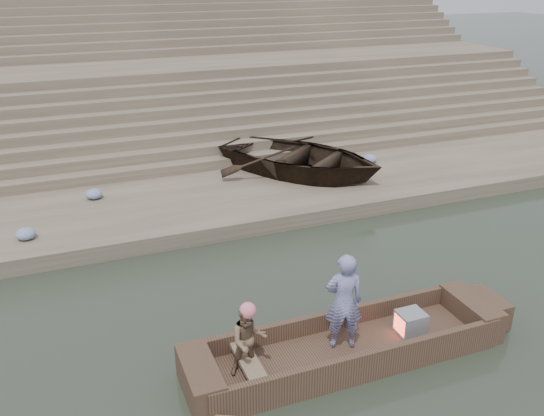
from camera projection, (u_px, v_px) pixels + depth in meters
lower_landing at (174, 208)px, 15.23m from camera, size 32.00×4.00×0.40m
mid_landing at (128, 104)px, 21.18m from camera, size 32.00×3.00×2.80m
upper_landing at (103, 47)px, 26.71m from camera, size 32.00×3.00×5.20m
ghat_steps at (120, 85)px, 22.48m from camera, size 32.00×11.00×5.20m
main_rowboat at (347, 353)px, 9.72m from camera, size 5.00×1.30×0.22m
rowboat_trim at (358, 341)px, 9.71m from camera, size 6.04×2.63×1.88m
standing_man at (344, 302)px, 9.40m from camera, size 0.73×0.58×1.74m
rowing_man at (248, 340)px, 8.87m from camera, size 0.64×0.52×1.21m
television at (410, 323)px, 10.01m from camera, size 0.46×0.42×0.40m
beached_rowboat at (301, 157)px, 16.94m from camera, size 5.92×6.16×1.04m
cloth_bundles at (148, 198)px, 15.04m from camera, size 16.43×2.41×0.26m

